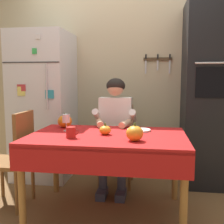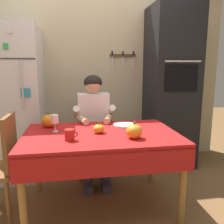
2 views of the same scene
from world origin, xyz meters
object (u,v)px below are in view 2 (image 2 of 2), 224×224
(seated_person, at_px, (94,119))
(pumpkin_small, at_px, (134,131))
(refrigerator, at_px, (14,104))
(dining_table, at_px, (101,142))
(wall_oven, at_px, (170,88))
(chair_left_side, at_px, (0,162))
(wine_glass, at_px, (55,120))
(pumpkin_medium, at_px, (99,129))
(chair_behind_person, at_px, (93,133))
(serving_tray, at_px, (124,125))
(coffee_mug, at_px, (70,135))
(pumpkin_large, at_px, (49,121))

(seated_person, bearing_deg, pumpkin_small, -71.20)
(refrigerator, bearing_deg, dining_table, -42.91)
(wall_oven, distance_m, chair_left_side, 2.21)
(seated_person, height_order, wine_glass, seated_person)
(wall_oven, xyz_separation_m, pumpkin_medium, (-1.07, -0.91, -0.27))
(chair_behind_person, bearing_deg, serving_tray, -62.91)
(pumpkin_small, bearing_deg, pumpkin_medium, 143.21)
(refrigerator, bearing_deg, coffee_mug, -57.33)
(dining_table, relative_size, seated_person, 1.12)
(wall_oven, xyz_separation_m, chair_left_side, (-1.95, -0.89, -0.54))
(chair_behind_person, relative_size, coffee_mug, 8.50)
(refrigerator, relative_size, dining_table, 1.29)
(seated_person, relative_size, pumpkin_large, 8.30)
(dining_table, relative_size, chair_left_side, 1.51)
(coffee_mug, distance_m, pumpkin_medium, 0.32)
(refrigerator, distance_m, chair_behind_person, 1.02)
(pumpkin_medium, bearing_deg, pumpkin_small, -36.79)
(wine_glass, bearing_deg, coffee_mug, -64.72)
(wall_oven, xyz_separation_m, seated_person, (-1.06, -0.32, -0.31))
(chair_behind_person, distance_m, wine_glass, 0.85)
(chair_behind_person, relative_size, wine_glass, 5.71)
(seated_person, xyz_separation_m, wine_glass, (-0.41, -0.47, 0.12))
(refrigerator, distance_m, chair_left_side, 0.94)
(refrigerator, xyz_separation_m, chair_behind_person, (0.94, -0.09, -0.39))
(seated_person, height_order, serving_tray, seated_person)
(wall_oven, bearing_deg, wine_glass, -151.60)
(chair_behind_person, height_order, seated_person, seated_person)
(refrigerator, height_order, wall_oven, wall_oven)
(refrigerator, distance_m, pumpkin_small, 1.62)
(chair_behind_person, relative_size, pumpkin_small, 6.34)
(wall_oven, relative_size, dining_table, 1.50)
(pumpkin_large, bearing_deg, pumpkin_medium, -31.92)
(wall_oven, height_order, wine_glass, wall_oven)
(dining_table, relative_size, serving_tray, 6.16)
(dining_table, distance_m, seated_person, 0.61)
(refrigerator, relative_size, chair_left_side, 1.94)
(chair_behind_person, bearing_deg, seated_person, -90.00)
(pumpkin_large, bearing_deg, refrigerator, 128.67)
(pumpkin_large, bearing_deg, serving_tray, -5.20)
(coffee_mug, xyz_separation_m, serving_tray, (0.55, 0.40, -0.04))
(pumpkin_medium, bearing_deg, pumpkin_large, 148.08)
(serving_tray, bearing_deg, coffee_mug, -143.70)
(wall_oven, height_order, chair_behind_person, wall_oven)
(pumpkin_small, bearing_deg, dining_table, 143.49)
(chair_behind_person, bearing_deg, pumpkin_large, -134.89)
(dining_table, height_order, pumpkin_large, pumpkin_large)
(coffee_mug, distance_m, pumpkin_large, 0.52)
(wall_oven, bearing_deg, serving_tray, -138.82)
(serving_tray, bearing_deg, pumpkin_large, 174.80)
(pumpkin_large, height_order, serving_tray, pumpkin_large)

